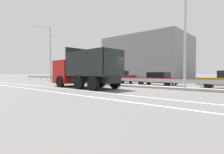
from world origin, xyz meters
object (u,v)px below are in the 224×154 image
Objects in this scene: dump_truck at (79,73)px; street_lamp_1 at (184,21)px; median_road_sign at (80,73)px; parked_car_3 at (158,79)px; parked_car_0 at (62,76)px; parked_car_2 at (118,77)px; parked_car_1 at (84,76)px; street_lamp_0 at (49,51)px.

dump_truck is 0.78× the size of street_lamp_1.
parked_car_3 is at bearing 19.48° from median_road_sign.
median_road_sign is at bearing 111.30° from parked_car_3.
street_lamp_1 reaches higher than median_road_sign.
parked_car_3 is at bearing 86.45° from parked_car_0.
dump_truck is 5.65m from median_road_sign.
parked_car_0 is (-21.66, 3.62, -4.53)m from street_lamp_1.
median_road_sign is 0.57× the size of parked_car_2.
parked_car_0 is 6.12m from parked_car_1.
street_lamp_1 is (12.52, -0.21, 3.91)m from median_road_sign.
parked_car_1 is (4.14, 3.27, -3.81)m from street_lamp_0.
parked_car_3 is (5.41, -0.18, -0.09)m from parked_car_2.
dump_truck is 8.12m from parked_car_3.
parked_car_3 is (4.46, 6.75, -0.60)m from dump_truck.
street_lamp_1 is 2.25× the size of parked_car_0.
street_lamp_0 is 0.86× the size of street_lamp_1.
median_road_sign is at bearing 0.92° from street_lamp_0.
median_road_sign is 0.61× the size of parked_car_0.
median_road_sign is 9.33m from parked_car_3.
street_lamp_1 is (8.21, 3.44, 3.93)m from dump_truck.
dump_truck is 0.91× the size of street_lamp_0.
street_lamp_1 is at bearing -0.26° from street_lamp_0.
parked_car_2 is (-0.95, 6.93, -0.51)m from dump_truck.
median_road_sign is at bearing 41.99° from parked_car_1.
dump_truck is 1.65× the size of parked_car_2.
median_road_sign reaches higher than parked_car_0.
dump_truck is 9.73m from street_lamp_1.
street_lamp_0 is (-7.16, -0.11, 3.26)m from median_road_sign.
median_road_sign reaches higher than parked_car_3.
street_lamp_1 is 1.96× the size of parked_car_3.
dump_truck is at bearing 59.74° from parked_car_0.
street_lamp_0 is at bearing 75.64° from dump_truck.
median_road_sign is 4.41m from parked_car_1.
street_lamp_0 is 1.69× the size of parked_car_3.
parked_car_3 is at bearing 138.51° from street_lamp_1.
parked_car_1 is (6.12, -0.26, 0.07)m from parked_car_0.
street_lamp_0 is 1.88× the size of parked_car_1.
street_lamp_1 reaches higher than parked_car_3.
street_lamp_0 reaches higher than parked_car_0.
median_road_sign is 0.53× the size of parked_car_3.
parked_car_1 is 11.80m from parked_car_3.
parked_car_3 is (11.80, -0.05, -0.08)m from parked_car_1.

